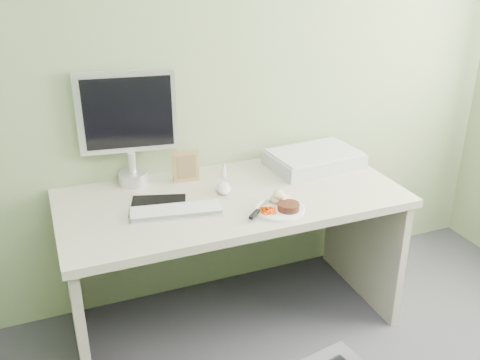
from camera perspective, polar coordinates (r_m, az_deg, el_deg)
name	(u,v)px	position (r m, az deg, el deg)	size (l,w,h in m)	color
wall_back	(203,47)	(2.65, -3.92, 13.94)	(3.50, 3.50, 0.00)	gray
desk	(232,229)	(2.59, -0.84, -5.23)	(1.60, 0.75, 0.73)	beige
plate	(280,210)	(2.36, 4.27, -3.18)	(0.22, 0.22, 0.01)	white
steak	(289,207)	(2.35, 5.21, -2.85)	(0.10, 0.10, 0.03)	black
potato_pile	(281,196)	(2.41, 4.35, -1.72)	(0.11, 0.08, 0.06)	tan
carrot_heap	(269,209)	(2.31, 3.12, -3.12)	(0.05, 0.05, 0.04)	#EF4005
steak_knife	(257,211)	(2.31, 1.88, -3.34)	(0.16, 0.15, 0.01)	silver
mousepad	(158,205)	(2.43, -8.71, -2.68)	(0.24, 0.21, 0.00)	black
keyboard	(176,210)	(2.35, -6.84, -3.25)	(0.39, 0.12, 0.02)	white
computer_mouse	(224,188)	(2.53, -1.75, -0.85)	(0.07, 0.12, 0.04)	white
photo_frame	(186,166)	(2.63, -5.80, 1.44)	(0.13, 0.01, 0.16)	#A57C4D
eyedrop_bottle	(224,170)	(2.69, -1.74, 1.05)	(0.03, 0.03, 0.08)	white
scanner	(314,160)	(2.84, 7.90, 2.17)	(0.46, 0.31, 0.07)	#ACAFB3
monitor	(128,122)	(2.58, -11.89, 6.09)	(0.46, 0.15, 0.55)	silver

